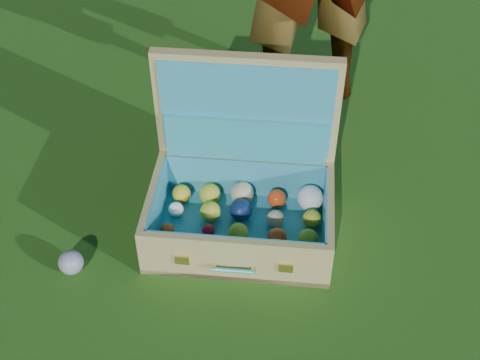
{
  "coord_description": "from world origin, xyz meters",
  "views": [
    {
      "loc": [
        0.09,
        -1.21,
        1.44
      ],
      "look_at": [
        0.11,
        0.2,
        0.16
      ],
      "focal_mm": 50.0,
      "sensor_mm": 36.0,
      "label": 1
    }
  ],
  "objects": [
    {
      "name": "stray_ball",
      "position": [
        -0.36,
        -0.0,
        0.03
      ],
      "size": [
        0.07,
        0.07,
        0.07
      ],
      "primitive_type": "sphere",
      "color": "teal",
      "rests_on": "ground"
    },
    {
      "name": "ground",
      "position": [
        0.0,
        0.0,
        0.0
      ],
      "size": [
        60.0,
        60.0,
        0.0
      ],
      "primitive_type": "plane",
      "color": "#215114",
      "rests_on": "ground"
    },
    {
      "name": "suitcase",
      "position": [
        0.12,
        0.19,
        0.14
      ],
      "size": [
        0.56,
        0.43,
        0.5
      ],
      "rotation": [
        0.0,
        0.0,
        -0.11
      ],
      "color": "tan",
      "rests_on": "ground"
    }
  ]
}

